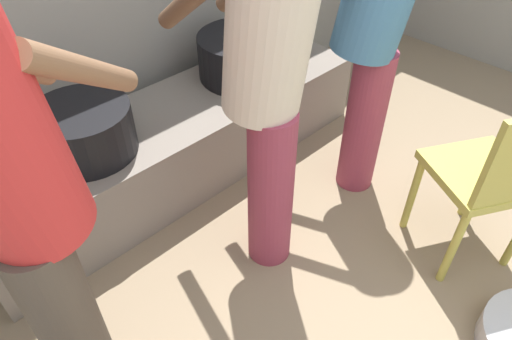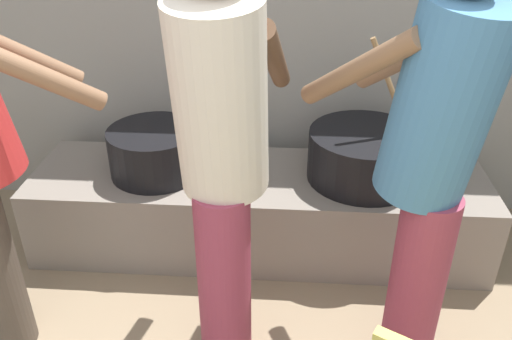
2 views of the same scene
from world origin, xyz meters
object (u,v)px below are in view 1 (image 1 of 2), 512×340
at_px(cook_in_cream_shirt, 268,74).
at_px(cooking_pot_main, 246,56).
at_px(cook_in_blue_shirt, 376,19).
at_px(chair_olive, 493,177).
at_px(cook_in_red_shirt, 17,195).
at_px(cooking_pot_secondary, 84,131).

bearing_deg(cook_in_cream_shirt, cooking_pot_main, 52.03).
relative_size(cook_in_blue_shirt, chair_olive, 1.87).
height_order(cooking_pot_main, cook_in_blue_shirt, cook_in_blue_shirt).
bearing_deg(cook_in_blue_shirt, cooking_pot_main, 97.73).
bearing_deg(cook_in_blue_shirt, cook_in_red_shirt, 179.96).
bearing_deg(cook_in_blue_shirt, chair_olive, -93.33).
xyz_separation_m(cook_in_cream_shirt, chair_olive, (0.64, -0.69, -0.45)).
distance_m(cooking_pot_secondary, cook_in_cream_shirt, 0.94).
bearing_deg(cooking_pot_main, cooking_pot_secondary, -179.07).
distance_m(cooking_pot_main, cook_in_red_shirt, 1.70).
height_order(cook_in_red_shirt, cook_in_blue_shirt, cook_in_blue_shirt).
height_order(cook_in_cream_shirt, cook_in_red_shirt, cook_in_cream_shirt).
height_order(cook_in_cream_shirt, chair_olive, cook_in_cream_shirt).
distance_m(cooking_pot_main, cook_in_blue_shirt, 0.84).
distance_m(cook_in_red_shirt, chair_olive, 1.75).
height_order(cooking_pot_main, cook_in_red_shirt, cook_in_red_shirt).
distance_m(cooking_pot_secondary, cook_in_blue_shirt, 1.39).
xyz_separation_m(cook_in_red_shirt, chair_olive, (1.54, -0.70, -0.44)).
bearing_deg(cooking_pot_secondary, cook_in_blue_shirt, -32.73).
bearing_deg(cooking_pot_main, cook_in_cream_shirt, -127.97).
bearing_deg(cook_in_red_shirt, chair_olive, -24.49).
relative_size(cooking_pot_secondary, cook_in_blue_shirt, 0.27).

